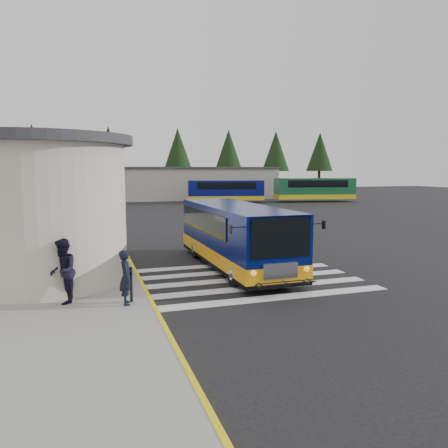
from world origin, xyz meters
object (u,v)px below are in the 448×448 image
object	(u,v)px
pedestrian_a	(126,277)
bollard	(131,284)
far_bus_a	(225,190)
far_bus_b	(314,189)
pedestrian_b	(63,271)
transit_bus	(236,238)

from	to	relation	value
pedestrian_a	bollard	size ratio (longest dim) A/B	1.52
far_bus_a	far_bus_b	distance (m)	10.89
pedestrian_a	bollard	bearing A→B (deg)	-34.91
pedestrian_a	bollard	distance (m)	0.36
far_bus_b	far_bus_a	bearing A→B (deg)	92.02
pedestrian_b	transit_bus	bearing A→B (deg)	117.36
transit_bus	far_bus_b	world-z (taller)	far_bus_b
transit_bus	pedestrian_a	bearing A→B (deg)	-139.77
pedestrian_a	far_bus_a	size ratio (longest dim) A/B	0.17
transit_bus	pedestrian_b	world-z (taller)	transit_bus
bollard	far_bus_a	bearing A→B (deg)	67.91
far_bus_a	far_bus_b	bearing A→B (deg)	-86.44
pedestrian_a	far_bus_b	bearing A→B (deg)	-33.31
pedestrian_a	far_bus_a	bearing A→B (deg)	-19.13
pedestrian_b	bollard	xyz separation A→B (m)	(1.81, -0.47, -0.41)
bollard	pedestrian_a	bearing A→B (deg)	-127.97
transit_bus	bollard	world-z (taller)	transit_bus
far_bus_a	pedestrian_a	bearing A→B (deg)	169.25
transit_bus	pedestrian_a	size ratio (longest dim) A/B	5.78
transit_bus	far_bus_a	world-z (taller)	far_bus_a
bollard	far_bus_a	distance (m)	38.81
transit_bus	pedestrian_a	distance (m)	6.10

